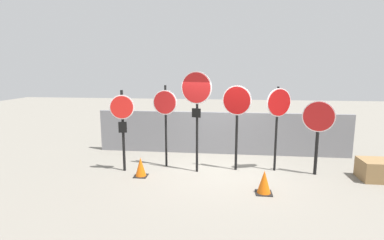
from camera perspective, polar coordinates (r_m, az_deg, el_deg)
The scene contains 11 objects.
ground_plane at distance 8.56m, azimuth 5.24°, elevation -9.73°, with size 40.00×40.00×0.00m, color gray.
fence_back at distance 10.12m, azimuth 5.61°, elevation -2.51°, with size 8.42×0.12×1.42m.
stop_sign_0 at distance 8.40m, azimuth -13.13°, elevation 0.52°, with size 0.66×0.19×2.28m.
stop_sign_1 at distance 8.59m, azimuth -5.14°, elevation 1.90°, with size 0.70×0.16×2.39m.
stop_sign_2 at distance 8.04m, azimuth 0.85°, elevation 4.15°, with size 0.84×0.28×2.79m.
stop_sign_3 at distance 8.32m, azimuth 8.52°, elevation 2.02°, with size 0.78×0.28×2.40m.
stop_sign_4 at distance 8.50m, azimuth 16.12°, elevation 1.88°, with size 0.70×0.40×2.37m.
stop_sign_5 at distance 8.57m, azimuth 22.89°, elevation -0.65°, with size 0.79×0.32×2.03m.
traffic_cone_0 at distance 8.20m, azimuth -9.76°, elevation -8.82°, with size 0.35×0.35×0.52m.
traffic_cone_1 at distance 7.22m, azimuth 13.58°, elevation -11.43°, with size 0.38×0.38×0.55m.
storage_crate at distance 9.18m, azimuth 31.57°, elevation -8.10°, with size 0.77×0.74×0.53m.
Camera 1 is at (0.19, -8.07, 2.85)m, focal length 28.00 mm.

